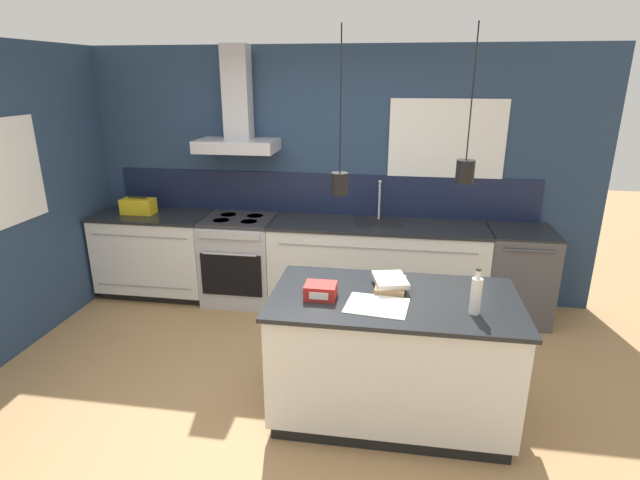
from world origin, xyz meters
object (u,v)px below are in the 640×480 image
dishwasher (517,275)px  bottle_on_island (476,295)px  red_supply_box (321,291)px  book_stack (390,283)px  oven_range (240,259)px  yellow_toolbox (138,206)px

dishwasher → bottle_on_island: 2.06m
red_supply_box → bottle_on_island: bearing=-4.5°
dishwasher → book_stack: bearing=-128.3°
oven_range → bottle_on_island: (2.12, -1.85, 0.58)m
oven_range → red_supply_box: red_supply_box is taller
dishwasher → book_stack: book_stack is taller
oven_range → red_supply_box: (1.14, -1.77, 0.50)m
bottle_on_island → book_stack: size_ratio=0.92×
dishwasher → yellow_toolbox: (-3.91, 0.00, 0.54)m
bottle_on_island → red_supply_box: (-0.98, 0.08, -0.08)m
yellow_toolbox → book_stack: bearing=-29.8°
dishwasher → red_supply_box: (-1.67, -1.78, 0.50)m
yellow_toolbox → red_supply_box: bearing=-38.5°
dishwasher → red_supply_box: red_supply_box is taller
red_supply_box → dishwasher: bearing=46.8°
dishwasher → yellow_toolbox: bearing=180.0°
dishwasher → yellow_toolbox: yellow_toolbox is taller
oven_range → bottle_on_island: bearing=-41.2°
oven_range → book_stack: 2.27m
dishwasher → book_stack: (-1.22, -1.54, 0.49)m
red_supply_box → yellow_toolbox: size_ratio=0.61×
bottle_on_island → yellow_toolbox: 3.71m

